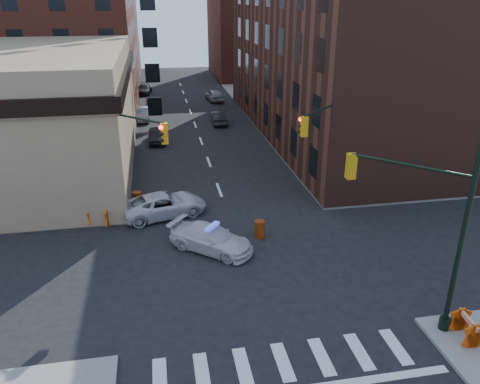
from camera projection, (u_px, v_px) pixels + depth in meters
name	position (u px, v px, depth m)	size (l,w,h in m)	color
ground	(247.00, 265.00, 23.42)	(140.00, 140.00, 0.00)	black
sidewalk_ne	(380.00, 105.00, 56.88)	(34.00, 54.50, 0.15)	gray
apartment_block	(15.00, 0.00, 51.90)	(25.00, 25.00, 24.00)	maroon
commercial_row_ne	(338.00, 59.00, 43.24)	(14.00, 34.00, 14.00)	#4A281D
filler_nw	(72.00, 26.00, 73.81)	(20.00, 18.00, 16.00)	brown
filler_ne	(262.00, 38.00, 75.95)	(16.00, 16.00, 12.00)	maroon
signal_pole_se	(433.00, 222.00, 17.62)	(5.40, 5.27, 8.00)	black
signal_pole_nw	(124.00, 157.00, 25.59)	(3.58, 3.67, 8.00)	black
signal_pole_ne	(327.00, 145.00, 27.55)	(3.67, 3.58, 8.00)	black
tree_ne_near	(270.00, 92.00, 46.86)	(3.00, 3.00, 4.85)	black
tree_ne_far	(254.00, 79.00, 54.11)	(3.00, 3.00, 4.85)	black
police_car	(211.00, 239.00, 24.59)	(1.88, 4.63, 1.34)	silver
pickup	(164.00, 205.00, 28.45)	(2.38, 5.16, 1.44)	silver
parked_car_wnear	(157.00, 135.00, 42.65)	(1.57, 3.89, 1.33)	black
parked_car_wfar	(142.00, 114.00, 50.23)	(1.42, 4.07, 1.34)	#9B9FA3
parked_car_wdeep	(144.00, 89.00, 63.66)	(1.80, 4.42, 1.28)	black
parked_car_enear	(219.00, 118.00, 48.84)	(1.41, 4.04, 1.33)	black
parked_car_efar	(215.00, 95.00, 59.51)	(1.72, 4.28, 1.46)	#96989E
pedestrian_a	(90.00, 203.00, 28.22)	(0.57, 0.37, 1.55)	black
pedestrian_b	(48.00, 201.00, 28.24)	(0.82, 0.64, 1.70)	black
pedestrian_c	(2.00, 211.00, 26.70)	(1.11, 0.46, 1.90)	black
barrel_road	(260.00, 229.00, 25.96)	(0.56, 0.56, 1.00)	#E3430A
barrel_bank	(137.00, 199.00, 29.69)	(0.57, 0.57, 1.02)	#D34B09
barricade_se_b	(467.00, 328.00, 18.04)	(1.32, 0.66, 0.99)	#EB480B
barricade_nw_a	(99.00, 217.00, 27.06)	(1.34, 0.67, 1.00)	#D24409
barricade_nw_b	(52.00, 215.00, 27.35)	(1.25, 0.62, 0.94)	#D24E09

